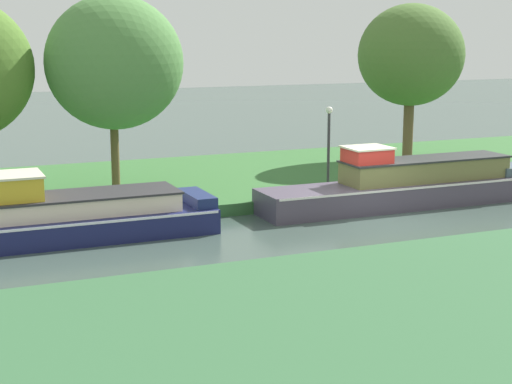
{
  "coord_description": "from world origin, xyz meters",
  "views": [
    {
      "loc": [
        -13.04,
        -20.82,
        5.73
      ],
      "look_at": [
        -3.66,
        1.2,
        0.9
      ],
      "focal_mm": 55.48,
      "sensor_mm": 36.0,
      "label": 1
    }
  ],
  "objects_px": {
    "slate_barge": "(408,185)",
    "lamp_post": "(329,137)",
    "willow_tree_centre": "(115,63)",
    "willow_tree_right": "(411,55)",
    "navy_narrowboat": "(84,216)",
    "mooring_post_near": "(123,201)"
  },
  "relations": [
    {
      "from": "slate_barge",
      "to": "lamp_post",
      "type": "xyz_separation_m",
      "value": [
        -1.97,
        2.01,
        1.49
      ]
    },
    {
      "from": "willow_tree_centre",
      "to": "willow_tree_right",
      "type": "distance_m",
      "value": 13.23
    },
    {
      "from": "willow_tree_right",
      "to": "navy_narrowboat",
      "type": "bearing_deg",
      "value": -157.18
    },
    {
      "from": "willow_tree_right",
      "to": "lamp_post",
      "type": "bearing_deg",
      "value": -144.95
    },
    {
      "from": "navy_narrowboat",
      "to": "willow_tree_centre",
      "type": "xyz_separation_m",
      "value": [
        2.04,
        4.3,
        4.11
      ]
    },
    {
      "from": "navy_narrowboat",
      "to": "willow_tree_centre",
      "type": "relative_size",
      "value": 1.11
    },
    {
      "from": "navy_narrowboat",
      "to": "lamp_post",
      "type": "distance_m",
      "value": 9.27
    },
    {
      "from": "willow_tree_right",
      "to": "mooring_post_near",
      "type": "bearing_deg",
      "value": -159.24
    },
    {
      "from": "navy_narrowboat",
      "to": "mooring_post_near",
      "type": "distance_m",
      "value": 1.85
    },
    {
      "from": "navy_narrowboat",
      "to": "willow_tree_centre",
      "type": "height_order",
      "value": "willow_tree_centre"
    },
    {
      "from": "slate_barge",
      "to": "lamp_post",
      "type": "bearing_deg",
      "value": 134.41
    },
    {
      "from": "slate_barge",
      "to": "navy_narrowboat",
      "type": "bearing_deg",
      "value": -180.0
    },
    {
      "from": "lamp_post",
      "to": "mooring_post_near",
      "type": "distance_m",
      "value": 7.67
    },
    {
      "from": "slate_barge",
      "to": "mooring_post_near",
      "type": "bearing_deg",
      "value": 172.93
    },
    {
      "from": "slate_barge",
      "to": "lamp_post",
      "type": "relative_size",
      "value": 3.51
    },
    {
      "from": "willow_tree_right",
      "to": "mooring_post_near",
      "type": "relative_size",
      "value": 10.44
    },
    {
      "from": "slate_barge",
      "to": "navy_narrowboat",
      "type": "distance_m",
      "value": 10.88
    },
    {
      "from": "willow_tree_right",
      "to": "mooring_post_near",
      "type": "distance_m",
      "value": 15.19
    },
    {
      "from": "mooring_post_near",
      "to": "lamp_post",
      "type": "bearing_deg",
      "value": 6.39
    },
    {
      "from": "slate_barge",
      "to": "willow_tree_centre",
      "type": "height_order",
      "value": "willow_tree_centre"
    },
    {
      "from": "mooring_post_near",
      "to": "willow_tree_right",
      "type": "bearing_deg",
      "value": 20.76
    },
    {
      "from": "willow_tree_centre",
      "to": "navy_narrowboat",
      "type": "bearing_deg",
      "value": -115.38
    }
  ]
}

